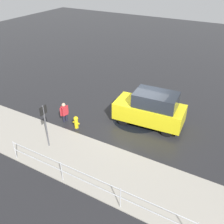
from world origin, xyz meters
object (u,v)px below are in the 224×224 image
Objects in this scene: sign_post at (45,121)px; pedestrian at (64,111)px; fire_hydrant at (76,123)px; moving_hatchback at (151,109)px.

pedestrian is at bearing -71.81° from sign_post.
fire_hydrant is 1.11m from pedestrian.
sign_post is at bearing 49.87° from moving_hatchback.
pedestrian is 2.53m from sign_post.
pedestrian is (4.47, 2.18, -0.34)m from moving_hatchback.
moving_hatchback is at bearing -144.28° from fire_hydrant.
pedestrian is at bearing 25.99° from moving_hatchback.
sign_post is (3.73, 4.42, 0.55)m from moving_hatchback.
sign_post is at bearing 81.30° from fire_hydrant.
fire_hydrant is at bearing 35.72° from moving_hatchback.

